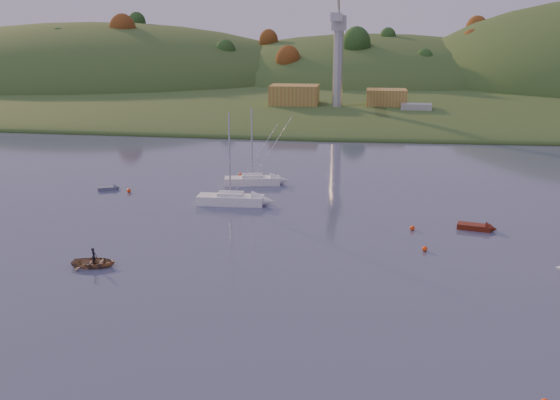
# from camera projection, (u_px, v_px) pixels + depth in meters

# --- Properties ---
(far_shore) EXTENTS (620.00, 220.00, 1.50)m
(far_shore) POSITION_uv_depth(u_px,v_px,m) (345.00, 80.00, 246.31)
(far_shore) COLOR #23451B
(far_shore) RESTS_ON ground
(shore_slope) EXTENTS (640.00, 150.00, 7.00)m
(shore_slope) POSITION_uv_depth(u_px,v_px,m) (337.00, 98.00, 184.22)
(shore_slope) COLOR #23451B
(shore_slope) RESTS_ON ground
(hill_left) EXTENTS (170.00, 140.00, 44.00)m
(hill_left) POSITION_uv_depth(u_px,v_px,m) (96.00, 84.00, 229.26)
(hill_left) COLOR #23451B
(hill_left) RESTS_ON ground
(hill_center) EXTENTS (140.00, 120.00, 36.00)m
(hill_center) POSITION_uv_depth(u_px,v_px,m) (370.00, 85.00, 225.91)
(hill_center) COLOR #23451B
(hill_center) RESTS_ON ground
(hillside_trees) EXTENTS (280.00, 50.00, 32.00)m
(hillside_trees) POSITION_uv_depth(u_px,v_px,m) (340.00, 91.00, 203.32)
(hillside_trees) COLOR #1D4117
(hillside_trees) RESTS_ON ground
(wharf) EXTENTS (42.00, 16.00, 2.40)m
(wharf) POSITION_uv_depth(u_px,v_px,m) (350.00, 113.00, 142.18)
(wharf) COLOR slate
(wharf) RESTS_ON ground
(shed_west) EXTENTS (11.00, 8.00, 4.80)m
(shed_west) POSITION_uv_depth(u_px,v_px,m) (294.00, 96.00, 143.86)
(shed_west) COLOR #A27136
(shed_west) RESTS_ON wharf
(shed_east) EXTENTS (9.00, 7.00, 4.00)m
(shed_east) POSITION_uv_depth(u_px,v_px,m) (386.00, 98.00, 142.21)
(shed_east) COLOR #A27136
(shed_east) RESTS_ON wharf
(dock_crane) EXTENTS (3.20, 28.00, 20.30)m
(dock_crane) POSITION_uv_depth(u_px,v_px,m) (338.00, 41.00, 134.87)
(dock_crane) COLOR #B7B7BC
(dock_crane) RESTS_ON wharf
(sailboat_near) EXTENTS (7.73, 2.47, 10.67)m
(sailboat_near) POSITION_uv_depth(u_px,v_px,m) (231.00, 199.00, 72.54)
(sailboat_near) COLOR white
(sailboat_near) RESTS_ON ground
(sailboat_far) EXTENTS (7.49, 3.55, 9.99)m
(sailboat_far) POSITION_uv_depth(u_px,v_px,m) (252.00, 180.00, 81.76)
(sailboat_far) COLOR white
(sailboat_far) RESTS_ON ground
(canoe) EXTENTS (4.02, 3.06, 0.78)m
(canoe) POSITION_uv_depth(u_px,v_px,m) (94.00, 262.00, 53.69)
(canoe) COLOR #987553
(canoe) RESTS_ON ground
(paddler) EXTENTS (0.39, 0.55, 1.43)m
(paddler) POSITION_uv_depth(u_px,v_px,m) (94.00, 259.00, 53.61)
(paddler) COLOR black
(paddler) RESTS_ON ground
(red_tender) EXTENTS (4.11, 2.21, 1.33)m
(red_tender) POSITION_uv_depth(u_px,v_px,m) (482.00, 228.00, 63.33)
(red_tender) COLOR #5B1B0D
(red_tender) RESTS_ON ground
(grey_dinghy) EXTENTS (2.92, 1.99, 1.03)m
(grey_dinghy) POSITION_uv_depth(u_px,v_px,m) (112.00, 188.00, 79.26)
(grey_dinghy) COLOR slate
(grey_dinghy) RESTS_ON ground
(work_vessel) EXTENTS (15.52, 6.04, 3.94)m
(work_vessel) POSITION_uv_depth(u_px,v_px,m) (416.00, 115.00, 136.47)
(work_vessel) COLOR #4F5C68
(work_vessel) RESTS_ON ground
(buoy_1) EXTENTS (0.50, 0.50, 0.50)m
(buoy_1) POSITION_uv_depth(u_px,v_px,m) (412.00, 228.00, 63.33)
(buoy_1) COLOR #FF440D
(buoy_1) RESTS_ON ground
(buoy_2) EXTENTS (0.50, 0.50, 0.50)m
(buoy_2) POSITION_uv_depth(u_px,v_px,m) (129.00, 191.00, 77.88)
(buoy_2) COLOR #FF440D
(buoy_2) RESTS_ON ground
(buoy_3) EXTENTS (0.50, 0.50, 0.50)m
(buoy_3) POSITION_uv_depth(u_px,v_px,m) (240.00, 175.00, 86.29)
(buoy_3) COLOR #FF440D
(buoy_3) RESTS_ON ground
(buoy_4) EXTENTS (0.50, 0.50, 0.50)m
(buoy_4) POSITION_uv_depth(u_px,v_px,m) (425.00, 249.00, 57.37)
(buoy_4) COLOR #FF440D
(buoy_4) RESTS_ON ground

